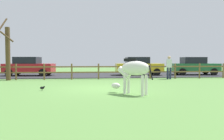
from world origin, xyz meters
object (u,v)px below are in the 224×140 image
bare_tree (7,52)px  parked_car_green (194,66)px  zebra (133,71)px  parked_car_red (29,66)px  visitor_near_fence (169,66)px  parked_car_yellow (138,66)px  crow_on_grass (42,88)px

bare_tree → parked_car_green: size_ratio=1.01×
zebra → parked_car_red: bearing=122.3°
parked_car_red → visitor_near_fence: 11.39m
parked_car_green → bare_tree: bearing=-166.7°
parked_car_yellow → parked_car_green: bearing=-0.7°
zebra → parked_car_yellow: 10.66m
zebra → parked_car_red: (-6.74, 10.65, -0.08)m
crow_on_grass → visitor_near_fence: 9.23m
parked_car_red → crow_on_grass: bearing=-72.1°
bare_tree → zebra: size_ratio=2.75×
bare_tree → parked_car_red: 4.01m
parked_car_green → visitor_near_fence: size_ratio=2.53×
parked_car_red → parked_car_yellow: (9.30, -0.30, 0.00)m
parked_car_yellow → zebra: bearing=-103.9°
parked_car_green → crow_on_grass: bearing=-142.2°
zebra → parked_car_yellow: size_ratio=0.38×
crow_on_grass → parked_car_red: 9.67m
bare_tree → parked_car_red: bearing=84.5°
bare_tree → parked_car_yellow: bearing=20.1°
zebra → crow_on_grass: size_ratio=7.10×
parked_car_yellow → visitor_near_fence: size_ratio=2.46×
bare_tree → zebra: bearing=-43.7°
crow_on_grass → parked_car_yellow: (6.33, 8.87, 0.72)m
bare_tree → visitor_near_fence: bearing=-1.2°
parked_car_red → parked_car_green: 14.34m
bare_tree → visitor_near_fence: 11.05m
parked_car_yellow → bare_tree: bearing=-159.9°
parked_car_red → visitor_near_fence: (10.63, -4.08, 0.06)m
visitor_near_fence → zebra: bearing=-120.6°
crow_on_grass → visitor_near_fence: bearing=33.6°
bare_tree → crow_on_grass: bare_tree is taller
visitor_near_fence → crow_on_grass: bearing=-146.4°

